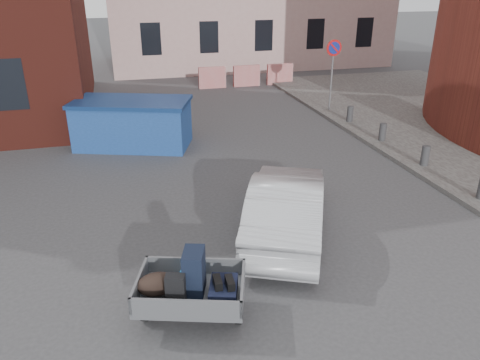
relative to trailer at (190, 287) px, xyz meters
name	(u,v)px	position (x,y,z in m)	size (l,w,h in m)	color
ground	(249,269)	(1.25, 1.08, -0.61)	(120.00, 120.00, 0.00)	#38383A
no_parking_sign	(333,60)	(7.25, 10.56, 1.41)	(0.60, 0.09, 2.65)	gray
bollards	(425,156)	(7.25, 4.48, -0.21)	(0.22, 9.02, 0.55)	#3A3A3D
barriers	(247,76)	(5.45, 16.08, -0.11)	(4.70, 0.18, 1.00)	red
trailer	(190,287)	(0.00, 0.00, 0.00)	(1.86, 1.97, 1.20)	black
dumpster	(133,123)	(-0.36, 8.54, 0.13)	(3.89, 2.86, 1.46)	#204999
silver_car	(286,206)	(2.31, 2.08, 0.05)	(1.40, 4.02, 1.32)	#A9ABB1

